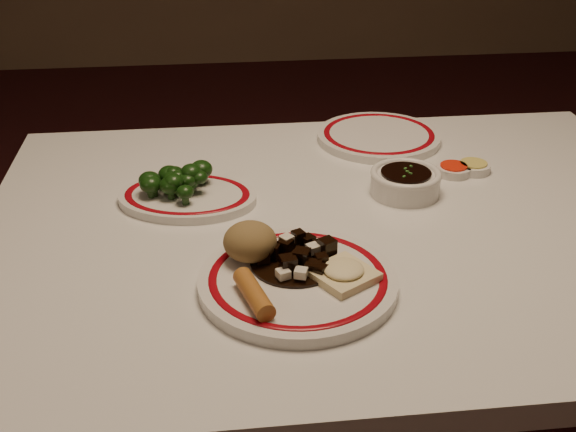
# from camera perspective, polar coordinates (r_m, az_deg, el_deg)

# --- Properties ---
(dining_table) EXTENTS (1.20, 0.90, 0.75)m
(dining_table) POSITION_cam_1_polar(r_m,az_deg,el_deg) (1.24, 4.57, -4.02)
(dining_table) COLOR silver
(dining_table) RESTS_ON ground
(main_plate) EXTENTS (0.36, 0.36, 0.02)m
(main_plate) POSITION_cam_1_polar(r_m,az_deg,el_deg) (1.01, 0.78, -5.19)
(main_plate) COLOR silver
(main_plate) RESTS_ON dining_table
(rice_mound) EXTENTS (0.08, 0.08, 0.06)m
(rice_mound) POSITION_cam_1_polar(r_m,az_deg,el_deg) (1.04, -3.02, -2.03)
(rice_mound) COLOR olive
(rice_mound) RESTS_ON main_plate
(spring_roll) EXTENTS (0.05, 0.10, 0.03)m
(spring_roll) POSITION_cam_1_polar(r_m,az_deg,el_deg) (0.95, -2.72, -6.17)
(spring_roll) COLOR #B5712C
(spring_roll) RESTS_ON main_plate
(fried_wonton) EXTENTS (0.11, 0.11, 0.02)m
(fried_wonton) POSITION_cam_1_polar(r_m,az_deg,el_deg) (1.00, 4.40, -4.48)
(fried_wonton) COLOR beige
(fried_wonton) RESTS_ON main_plate
(stirfry_heap) EXTENTS (0.13, 0.13, 0.03)m
(stirfry_heap) POSITION_cam_1_polar(r_m,az_deg,el_deg) (1.03, 0.77, -3.37)
(stirfry_heap) COLOR black
(stirfry_heap) RESTS_ON main_plate
(broccoli_plate) EXTENTS (0.27, 0.24, 0.02)m
(broccoli_plate) POSITION_cam_1_polar(r_m,az_deg,el_deg) (1.25, -7.96, 1.51)
(broccoli_plate) COLOR silver
(broccoli_plate) RESTS_ON dining_table
(broccoli_pile) EXTENTS (0.13, 0.11, 0.05)m
(broccoli_pile) POSITION_cam_1_polar(r_m,az_deg,el_deg) (1.25, -8.79, 2.91)
(broccoli_pile) COLOR #23471C
(broccoli_pile) RESTS_ON broccoli_plate
(soy_bowl) EXTENTS (0.12, 0.12, 0.04)m
(soy_bowl) POSITION_cam_1_polar(r_m,az_deg,el_deg) (1.28, 9.24, 2.58)
(soy_bowl) COLOR silver
(soy_bowl) RESTS_ON dining_table
(sweet_sour_dish) EXTENTS (0.06, 0.06, 0.02)m
(sweet_sour_dish) POSITION_cam_1_polar(r_m,az_deg,el_deg) (1.38, 12.93, 3.57)
(sweet_sour_dish) COLOR silver
(sweet_sour_dish) RESTS_ON dining_table
(mustard_dish) EXTENTS (0.06, 0.06, 0.02)m
(mustard_dish) POSITION_cam_1_polar(r_m,az_deg,el_deg) (1.40, 14.42, 3.76)
(mustard_dish) COLOR silver
(mustard_dish) RESTS_ON dining_table
(far_plate) EXTENTS (0.33, 0.33, 0.02)m
(far_plate) POSITION_cam_1_polar(r_m,az_deg,el_deg) (1.51, 7.18, 6.27)
(far_plate) COLOR silver
(far_plate) RESTS_ON dining_table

